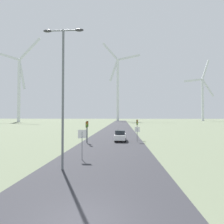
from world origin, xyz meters
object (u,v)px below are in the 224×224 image
(car_approaching, at_px, (120,136))
(wind_turbine_center, at_px, (203,94))
(wind_turbine_far_left, at_px, (19,83))
(traffic_light_post_mid_left, at_px, (87,127))
(stop_sign_far, at_px, (137,132))
(traffic_light_post_near_left, at_px, (87,127))
(traffic_light_post_near_right, at_px, (137,125))
(stop_sign_near, at_px, (82,139))
(wind_turbine_left, at_px, (118,84))
(streetlamp, at_px, (63,82))

(car_approaching, relative_size, wind_turbine_center, 0.07)
(wind_turbine_far_left, bearing_deg, traffic_light_post_mid_left, -54.06)
(stop_sign_far, xyz_separation_m, car_approaching, (-2.73, 1.23, -0.80))
(traffic_light_post_mid_left, bearing_deg, stop_sign_far, 6.75)
(traffic_light_post_near_left, bearing_deg, stop_sign_far, 16.20)
(traffic_light_post_near_right, bearing_deg, traffic_light_post_mid_left, -155.38)
(traffic_light_post_mid_left, relative_size, car_approaching, 0.79)
(stop_sign_near, height_order, traffic_light_post_near_right, traffic_light_post_near_right)
(traffic_light_post_near_left, relative_size, wind_turbine_left, 0.05)
(streetlamp, height_order, car_approaching, streetlamp)
(traffic_light_post_near_right, distance_m, wind_turbine_left, 123.39)
(streetlamp, distance_m, wind_turbine_center, 174.92)
(stop_sign_far, relative_size, wind_turbine_center, 0.04)
(wind_turbine_left, bearing_deg, traffic_light_post_near_right, -86.82)
(stop_sign_far, height_order, traffic_light_post_mid_left, traffic_light_post_mid_left)
(wind_turbine_center, bearing_deg, wind_turbine_left, -167.63)
(traffic_light_post_near_left, xyz_separation_m, traffic_light_post_near_right, (7.88, 5.05, 0.08))
(car_approaching, height_order, wind_turbine_left, wind_turbine_left)
(stop_sign_near, bearing_deg, traffic_light_post_near_left, 98.50)
(wind_turbine_left, bearing_deg, wind_turbine_far_left, -164.14)
(traffic_light_post_mid_left, bearing_deg, traffic_light_post_near_right, 24.62)
(wind_turbine_far_left, bearing_deg, stop_sign_far, -50.95)
(streetlamp, distance_m, traffic_light_post_mid_left, 14.57)
(traffic_light_post_near_left, xyz_separation_m, wind_turbine_far_left, (-74.26, 103.18, 27.50))
(stop_sign_near, xyz_separation_m, traffic_light_post_mid_left, (-1.78, 10.70, 0.42))
(car_approaching, distance_m, wind_turbine_center, 159.61)
(stop_sign_near, height_order, traffic_light_post_mid_left, traffic_light_post_mid_left)
(streetlamp, height_order, traffic_light_post_mid_left, streetlamp)
(car_approaching, bearing_deg, stop_sign_near, -105.23)
(traffic_light_post_near_right, height_order, car_approaching, traffic_light_post_near_right)
(streetlamp, relative_size, traffic_light_post_mid_left, 3.36)
(traffic_light_post_mid_left, height_order, wind_turbine_center, wind_turbine_center)
(traffic_light_post_mid_left, relative_size, wind_turbine_far_left, 0.05)
(stop_sign_near, bearing_deg, wind_turbine_far_left, 123.90)
(wind_turbine_center, bearing_deg, wind_turbine_far_left, -165.91)
(stop_sign_far, xyz_separation_m, wind_turbine_left, (-6.42, 122.41, 30.65))
(streetlamp, bearing_deg, wind_turbine_left, 89.73)
(car_approaching, bearing_deg, stop_sign_far, -24.15)
(streetlamp, bearing_deg, wind_turbine_center, 62.68)
(car_approaching, bearing_deg, traffic_light_post_near_right, 28.46)
(streetlamp, bearing_deg, traffic_light_post_near_right, 67.55)
(traffic_light_post_mid_left, xyz_separation_m, wind_turbine_center, (80.83, 140.74, 22.39))
(stop_sign_far, distance_m, car_approaching, 3.10)
(stop_sign_far, bearing_deg, wind_turbine_left, 93.00)
(traffic_light_post_mid_left, xyz_separation_m, car_approaching, (5.29, 2.18, -1.51))
(stop_sign_far, distance_m, traffic_light_post_near_left, 8.01)
(streetlamp, relative_size, wind_turbine_far_left, 0.17)
(stop_sign_near, xyz_separation_m, wind_turbine_left, (-0.18, 134.06, 30.36))
(stop_sign_near, height_order, stop_sign_far, stop_sign_near)
(stop_sign_far, xyz_separation_m, traffic_light_post_mid_left, (-8.02, -0.95, 0.72))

